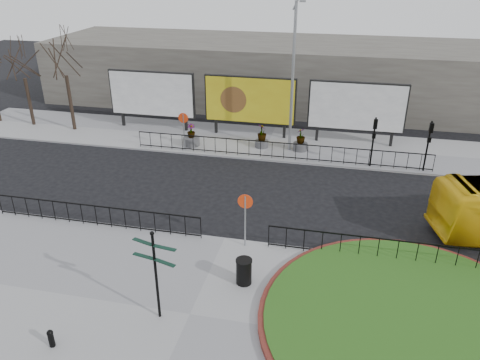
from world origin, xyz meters
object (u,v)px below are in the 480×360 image
(lamp_post, at_px, (293,76))
(planter_b, at_px, (262,138))
(litter_bin, at_px, (244,271))
(billboard_mid, at_px, (250,100))
(bollard, at_px, (51,337))
(fingerpost_sign, at_px, (155,267))
(planter_c, at_px, (300,142))
(planter_a, at_px, (191,139))

(lamp_post, xyz_separation_m, planter_b, (-1.81, -0.00, -4.07))
(litter_bin, bearing_deg, billboard_mid, 100.64)
(lamp_post, xyz_separation_m, bollard, (-5.36, -18.35, -4.35))
(lamp_post, relative_size, fingerpost_sign, 2.67)
(billboard_mid, relative_size, planter_c, 4.23)
(billboard_mid, bearing_deg, fingerpost_sign, -88.39)
(planter_c, bearing_deg, billboard_mid, 151.95)
(billboard_mid, distance_m, fingerpost_sign, 18.30)
(bollard, height_order, planter_c, planter_c)
(billboard_mid, height_order, fingerpost_sign, billboard_mid)
(planter_b, xyz_separation_m, planter_c, (2.50, 0.00, -0.08))
(planter_a, xyz_separation_m, planter_b, (4.53, 0.71, 0.16))
(litter_bin, xyz_separation_m, planter_a, (-6.32, 13.19, -0.06))
(billboard_mid, xyz_separation_m, planter_b, (1.20, -1.97, -1.84))
(litter_bin, distance_m, planter_b, 14.01)
(lamp_post, distance_m, planter_a, 7.66)
(fingerpost_sign, bearing_deg, planter_a, 120.37)
(bollard, relative_size, planter_a, 0.44)
(planter_a, relative_size, planter_b, 0.95)
(litter_bin, bearing_deg, fingerpost_sign, -135.51)
(lamp_post, height_order, planter_c, lamp_post)
(planter_b, distance_m, planter_c, 2.50)
(billboard_mid, bearing_deg, planter_b, -58.70)
(fingerpost_sign, distance_m, planter_a, 16.16)
(litter_bin, distance_m, planter_c, 13.91)
(lamp_post, xyz_separation_m, fingerpost_sign, (-2.49, -16.32, -2.62))
(planter_c, bearing_deg, planter_a, -174.26)
(lamp_post, height_order, planter_a, lamp_post)
(lamp_post, xyz_separation_m, planter_a, (-6.34, -0.71, -4.23))
(lamp_post, xyz_separation_m, litter_bin, (-0.03, -13.89, -4.18))
(billboard_mid, xyz_separation_m, planter_a, (-3.34, -2.68, -2.01))
(litter_bin, bearing_deg, bollard, -140.11)
(litter_bin, relative_size, planter_a, 0.72)
(planter_a, distance_m, planter_c, 7.07)
(planter_b, bearing_deg, planter_a, -171.14)
(bollard, distance_m, litter_bin, 6.95)
(billboard_mid, height_order, litter_bin, billboard_mid)
(bollard, xyz_separation_m, litter_bin, (5.33, 4.46, 0.18))
(bollard, xyz_separation_m, planter_b, (3.55, 18.35, 0.28))
(bollard, bearing_deg, lamp_post, 73.72)
(bollard, xyz_separation_m, planter_a, (-0.98, 17.64, 0.12))
(lamp_post, bearing_deg, litter_bin, -90.11)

